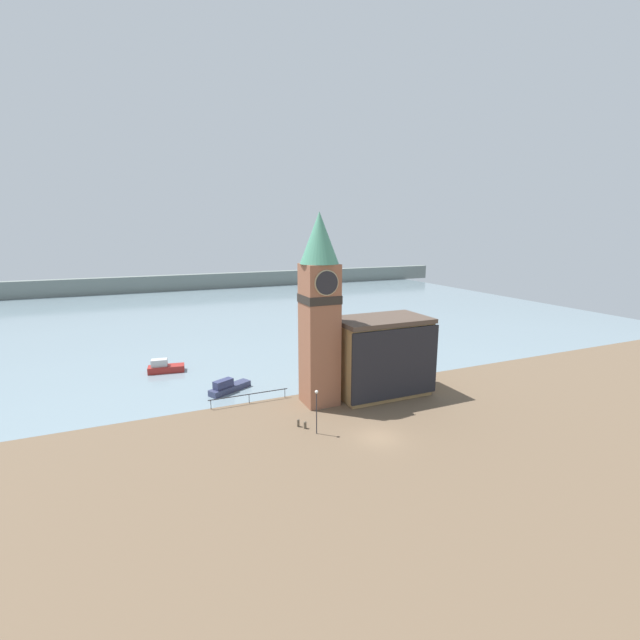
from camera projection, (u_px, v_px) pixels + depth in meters
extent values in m
plane|color=brown|center=(378.00, 437.00, 40.00)|extent=(160.00, 160.00, 0.00)
cube|color=gray|center=(224.00, 309.00, 105.49)|extent=(160.00, 120.00, 0.00)
cube|color=slate|center=(200.00, 282.00, 140.86)|extent=(180.00, 3.00, 5.00)
cube|color=#232328|center=(249.00, 394.00, 47.69)|extent=(9.03, 0.08, 0.08)
cylinder|color=#232328|center=(211.00, 405.00, 46.15)|extent=(0.07, 0.07, 1.05)
cylinder|color=#232328|center=(249.00, 399.00, 47.80)|extent=(0.07, 0.07, 1.05)
cylinder|color=#232328|center=(285.00, 393.00, 49.45)|extent=(0.07, 0.07, 1.05)
cube|color=#935B42|center=(319.00, 335.00, 46.57)|extent=(3.60, 3.60, 15.53)
cube|color=#2D2823|center=(319.00, 299.00, 45.74)|extent=(3.72, 3.72, 0.90)
cylinder|color=tan|center=(327.00, 283.00, 43.68)|extent=(2.66, 0.12, 2.66)
cylinder|color=#232328|center=(327.00, 283.00, 43.61)|extent=(2.42, 0.12, 2.42)
cylinder|color=tan|center=(335.00, 280.00, 46.08)|extent=(0.12, 2.66, 2.66)
cylinder|color=#232328|center=(336.00, 280.00, 46.11)|extent=(0.12, 2.42, 2.42)
cone|color=#4C9375|center=(319.00, 238.00, 44.43)|extent=(4.13, 4.13, 5.38)
cube|color=#A88451|center=(381.00, 358.00, 50.13)|extent=(10.49, 6.12, 8.64)
cube|color=#4C3D33|center=(382.00, 320.00, 49.20)|extent=(10.89, 6.52, 0.50)
cube|color=#232328|center=(396.00, 364.00, 47.22)|extent=(10.99, 0.30, 7.95)
cube|color=#333856|center=(230.00, 388.00, 51.43)|extent=(5.47, 3.80, 0.73)
cube|color=navy|center=(223.00, 384.00, 50.50)|extent=(2.58, 2.00, 0.96)
cube|color=maroon|center=(166.00, 369.00, 58.42)|extent=(4.89, 2.42, 0.90)
cube|color=#B2B2B2|center=(159.00, 363.00, 58.00)|extent=(2.21, 1.53, 0.97)
cylinder|color=brown|center=(305.00, 425.00, 41.73)|extent=(0.27, 0.27, 0.60)
sphere|color=brown|center=(305.00, 423.00, 41.67)|extent=(0.29, 0.29, 0.29)
cylinder|color=brown|center=(298.00, 423.00, 42.10)|extent=(0.24, 0.24, 0.67)
sphere|color=brown|center=(298.00, 420.00, 42.04)|extent=(0.26, 0.26, 0.26)
cylinder|color=#2D2D33|center=(317.00, 413.00, 40.31)|extent=(0.10, 0.10, 4.11)
sphere|color=silver|center=(317.00, 392.00, 39.87)|extent=(0.32, 0.32, 0.32)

